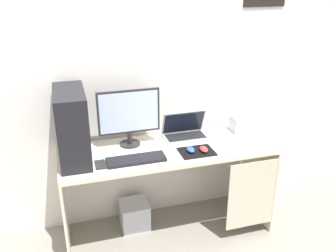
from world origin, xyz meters
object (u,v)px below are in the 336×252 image
at_px(monitor, 129,116).
at_px(laptop, 185,132).
at_px(projector, 243,123).
at_px(keyboard, 136,160).
at_px(mouse_left, 191,149).
at_px(mouse_right, 204,149).
at_px(subwoofer, 134,215).
at_px(pc_tower, 72,126).
at_px(cell_phone, 100,165).

height_order(monitor, laptop, monitor).
distance_m(projector, keyboard, 1.01).
xyz_separation_m(mouse_left, mouse_right, (0.09, -0.03, 0.00)).
height_order(projector, keyboard, projector).
distance_m(mouse_right, subwoofer, 0.87).
distance_m(projector, mouse_right, 0.54).
distance_m(pc_tower, subwoofer, 1.00).
distance_m(pc_tower, monitor, 0.43).
distance_m(laptop, projector, 0.51).
xyz_separation_m(pc_tower, subwoofer, (0.43, 0.10, -0.90)).
bearing_deg(mouse_left, subwoofer, 149.28).
bearing_deg(laptop, mouse_left, -100.37).
distance_m(mouse_left, cell_phone, 0.67).
xyz_separation_m(monitor, laptop, (0.45, 0.01, -0.20)).
xyz_separation_m(pc_tower, monitor, (0.42, 0.11, -0.01)).
xyz_separation_m(projector, keyboard, (-0.97, -0.28, -0.05)).
distance_m(mouse_left, mouse_right, 0.10).
relative_size(monitor, mouse_right, 4.89).
bearing_deg(projector, keyboard, -164.21).
bearing_deg(cell_phone, keyboard, -2.35).
bearing_deg(laptop, keyboard, -148.76).
bearing_deg(mouse_right, projector, 31.24).
bearing_deg(mouse_left, laptop, 79.63).
xyz_separation_m(laptop, mouse_right, (0.05, -0.29, -0.02)).
height_order(pc_tower, subwoofer, pc_tower).
height_order(laptop, mouse_left, laptop).
xyz_separation_m(pc_tower, laptop, (0.87, 0.12, -0.21)).
height_order(monitor, cell_phone, monitor).
relative_size(keyboard, subwoofer, 1.83).
bearing_deg(pc_tower, mouse_right, -10.21).
height_order(monitor, projector, monitor).
bearing_deg(projector, mouse_left, -155.39).
bearing_deg(projector, laptop, 179.29).
relative_size(laptop, projector, 1.75).
relative_size(keyboard, mouse_right, 4.38).
height_order(pc_tower, projector, pc_tower).
bearing_deg(keyboard, monitor, 87.81).
bearing_deg(monitor, mouse_right, -28.45).
bearing_deg(mouse_left, mouse_right, -14.74).
xyz_separation_m(pc_tower, projector, (1.38, 0.11, -0.19)).
height_order(pc_tower, mouse_left, pc_tower).
height_order(pc_tower, cell_phone, pc_tower).
distance_m(monitor, keyboard, 0.35).
relative_size(monitor, projector, 2.34).
height_order(monitor, keyboard, monitor).
bearing_deg(cell_phone, pc_tower, 136.42).
distance_m(projector, subwoofer, 1.19).
bearing_deg(monitor, keyboard, -92.19).
relative_size(projector, cell_phone, 1.54).
relative_size(monitor, laptop, 1.34).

